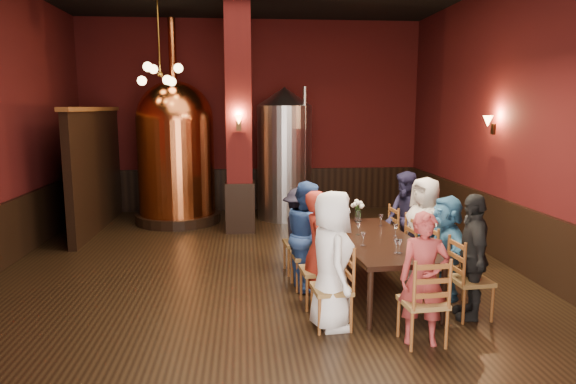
{
  "coord_description": "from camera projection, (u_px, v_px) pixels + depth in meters",
  "views": [
    {
      "loc": [
        -0.22,
        -7.4,
        2.48
      ],
      "look_at": [
        0.44,
        0.2,
        1.21
      ],
      "focal_mm": 32.0,
      "sensor_mm": 36.0,
      "label": 1
    }
  ],
  "objects": [
    {
      "name": "wine_glass_3",
      "position": [
        396.0,
        246.0,
        6.12
      ],
      "size": [
        0.07,
        0.07,
        0.17
      ],
      "primitive_type": null,
      "color": "white",
      "rests_on": "dining_table"
    },
    {
      "name": "wine_glass_1",
      "position": [
        400.0,
        247.0,
        6.12
      ],
      "size": [
        0.07,
        0.07,
        0.17
      ],
      "primitive_type": null,
      "color": "white",
      "rests_on": "dining_table"
    },
    {
      "name": "person_3",
      "position": [
        298.0,
        231.0,
        7.7
      ],
      "size": [
        0.55,
        0.87,
        1.29
      ],
      "primitive_type": "imported",
      "rotation": [
        0.0,
        0.0,
        1.65
      ],
      "color": "black",
      "rests_on": "ground"
    },
    {
      "name": "room",
      "position": [
        258.0,
        123.0,
        7.33
      ],
      "size": [
        10.0,
        10.02,
        4.5
      ],
      "color": "black",
      "rests_on": "ground"
    },
    {
      "name": "chair_6",
      "position": [
        423.0,
        249.0,
        7.36
      ],
      "size": [
        0.5,
        0.5,
        0.92
      ],
      "primitive_type": null,
      "rotation": [
        0.0,
        0.0,
        1.65
      ],
      "color": "brown",
      "rests_on": "ground"
    },
    {
      "name": "chair_8",
      "position": [
        423.0,
        301.0,
        5.39
      ],
      "size": [
        0.5,
        0.5,
        0.92
      ],
      "primitive_type": null,
      "rotation": [
        0.0,
        0.0,
        3.22
      ],
      "color": "brown",
      "rests_on": "ground"
    },
    {
      "name": "wine_glass_7",
      "position": [
        358.0,
        229.0,
        7.0
      ],
      "size": [
        0.07,
        0.07,
        0.17
      ],
      "primitive_type": null,
      "color": "white",
      "rests_on": "dining_table"
    },
    {
      "name": "copper_kettle",
      "position": [
        176.0,
        150.0,
        10.97
      ],
      "size": [
        1.84,
        1.84,
        4.29
      ],
      "rotation": [
        0.0,
        0.0,
        0.15
      ],
      "color": "black",
      "rests_on": "ground"
    },
    {
      "name": "pendant_cluster",
      "position": [
        160.0,
        74.0,
        9.88
      ],
      "size": [
        0.9,
        0.9,
        1.7
      ],
      "primitive_type": null,
      "color": "#A57226",
      "rests_on": "room"
    },
    {
      "name": "person_8",
      "position": [
        424.0,
        279.0,
        5.35
      ],
      "size": [
        0.58,
        0.45,
        1.42
      ],
      "primitive_type": "imported",
      "rotation": [
        0.0,
        0.0,
        6.04
      ],
      "color": "maroon",
      "rests_on": "ground"
    },
    {
      "name": "rose_vase",
      "position": [
        358.0,
        207.0,
        7.8
      ],
      "size": [
        0.2,
        0.2,
        0.34
      ],
      "color": "white",
      "rests_on": "dining_table"
    },
    {
      "name": "dining_table",
      "position": [
        375.0,
        242.0,
        6.86
      ],
      "size": [
        1.19,
        2.47,
        0.75
      ],
      "rotation": [
        0.0,
        0.0,
        0.08
      ],
      "color": "black",
      "rests_on": "ground"
    },
    {
      "name": "wine_glass_4",
      "position": [
        381.0,
        220.0,
        7.53
      ],
      "size": [
        0.07,
        0.07,
        0.17
      ],
      "primitive_type": null,
      "color": "white",
      "rests_on": "dining_table"
    },
    {
      "name": "chair_0",
      "position": [
        331.0,
        288.0,
        5.79
      ],
      "size": [
        0.5,
        0.5,
        0.92
      ],
      "primitive_type": null,
      "rotation": [
        0.0,
        0.0,
        -1.49
      ],
      "color": "brown",
      "rests_on": "ground"
    },
    {
      "name": "person_0",
      "position": [
        332.0,
        260.0,
        5.73
      ],
      "size": [
        0.54,
        0.79,
        1.57
      ],
      "primitive_type": "imported",
      "rotation": [
        0.0,
        0.0,
        1.62
      ],
      "color": "white",
      "rests_on": "ground"
    },
    {
      "name": "person_5",
      "position": [
        445.0,
        247.0,
        6.68
      ],
      "size": [
        0.49,
        1.29,
        1.36
      ],
      "primitive_type": "imported",
      "rotation": [
        0.0,
        0.0,
        4.79
      ],
      "color": "#306691",
      "rests_on": "ground"
    },
    {
      "name": "wainscot_back",
      "position": [
        253.0,
        189.0,
        12.49
      ],
      "size": [
        7.9,
        0.08,
        1.0
      ],
      "primitive_type": "cube",
      "color": "black",
      "rests_on": "ground"
    },
    {
      "name": "person_2",
      "position": [
        308.0,
        235.0,
        7.03
      ],
      "size": [
        0.46,
        0.77,
        1.49
      ],
      "primitive_type": "imported",
      "rotation": [
        0.0,
        0.0,
        1.72
      ],
      "color": "#294789",
      "rests_on": "ground"
    },
    {
      "name": "sconce_column",
      "position": [
        239.0,
        122.0,
        9.76
      ],
      "size": [
        0.2,
        0.2,
        0.36
      ],
      "primitive_type": null,
      "rotation": [
        0.0,
        0.0,
        3.14
      ],
      "color": "black",
      "rests_on": "column"
    },
    {
      "name": "wine_glass_2",
      "position": [
        412.0,
        250.0,
        5.95
      ],
      "size": [
        0.07,
        0.07,
        0.17
      ],
      "primitive_type": null,
      "color": "white",
      "rests_on": "dining_table"
    },
    {
      "name": "column",
      "position": [
        239.0,
        119.0,
        10.05
      ],
      "size": [
        0.58,
        0.58,
        4.5
      ],
      "primitive_type": "cube",
      "color": "#470F0F",
      "rests_on": "ground"
    },
    {
      "name": "wine_glass_5",
      "position": [
        396.0,
        231.0,
        6.91
      ],
      "size": [
        0.07,
        0.07,
        0.17
      ],
      "primitive_type": null,
      "color": "white",
      "rests_on": "dining_table"
    },
    {
      "name": "wine_glass_0",
      "position": [
        344.0,
        225.0,
        7.22
      ],
      "size": [
        0.07,
        0.07,
        0.17
      ],
      "primitive_type": null,
      "color": "white",
      "rests_on": "dining_table"
    },
    {
      "name": "wainscot_right",
      "position": [
        515.0,
        236.0,
        7.95
      ],
      "size": [
        0.08,
        9.9,
        1.0
      ],
      "primitive_type": "cube",
      "color": "black",
      "rests_on": "ground"
    },
    {
      "name": "person_1",
      "position": [
        318.0,
        249.0,
        6.39
      ],
      "size": [
        0.41,
        0.57,
        1.47
      ],
      "primitive_type": "imported",
      "rotation": [
        0.0,
        0.0,
        1.45
      ],
      "color": "#A1281B",
      "rests_on": "ground"
    },
    {
      "name": "wine_glass_8",
      "position": [
        363.0,
        239.0,
        6.46
      ],
      "size": [
        0.07,
        0.07,
        0.17
      ],
      "primitive_type": null,
      "color": "white",
      "rests_on": "dining_table"
    },
    {
      "name": "chair_2",
      "position": [
        307.0,
        255.0,
        7.08
      ],
      "size": [
        0.5,
        0.5,
        0.92
      ],
      "primitive_type": null,
      "rotation": [
        0.0,
        0.0,
        -1.49
      ],
      "color": "brown",
      "rests_on": "ground"
    },
    {
      "name": "person_7",
      "position": [
        406.0,
        220.0,
        7.96
      ],
      "size": [
        0.53,
        0.8,
        1.5
      ],
      "primitive_type": "imported",
      "rotation": [
        0.0,
        0.0,
        4.96
      ],
      "color": "#1F1C39",
      "rests_on": "ground"
    },
    {
      "name": "chair_7",
      "position": [
        405.0,
        238.0,
        8.01
      ],
      "size": [
        0.5,
        0.5,
        0.92
      ],
      "primitive_type": null,
      "rotation": [
        0.0,
        0.0,
        1.65
      ],
      "color": "brown",
      "rests_on": "ground"
    },
    {
      "name": "chair_1",
      "position": [
        318.0,
        270.0,
        6.44
      ],
      "size": [
        0.5,
        0.5,
        0.92
      ],
      "primitive_type": null,
      "rotation": [
        0.0,
        0.0,
        -1.49
      ],
      "color": "brown",
      "rests_on": "ground"
    },
    {
      "name": "chair_5",
      "position": [
        445.0,
        263.0,
        6.72
      ],
      "size": [
        0.5,
        0.5,
        0.92
      ],
      "primitive_type": null,
      "rotation": [
        0.0,
        0.0,
        1.65
      ],
      "color": "brown",
      "rests_on": "ground"
    },
    {
      "name": "chair_3",
      "position": [
        298.0,
        243.0,
        7.73
      ],
      "size": [
        0.5,
        0.5,
        0.92
      ],
      "primitive_type": null,
      "rotation": [
        0.0,
        0.0,
        -1.49
      ],
      "color": "brown",
      "rests_on": "ground"
    },
    {
      "name": "wine_glass_6",
      "position": [
        414.0,
        248.0,
        6.06
      ],
      "size": [
        0.07,
        0.07,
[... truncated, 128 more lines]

